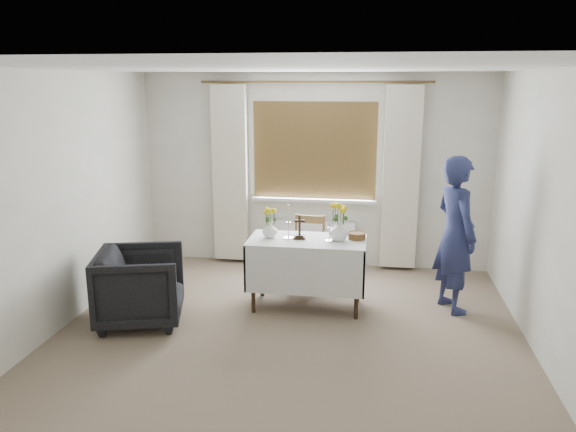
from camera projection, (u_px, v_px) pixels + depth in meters
The scene contains 12 objects.
ground at pixel (284, 348), 5.16m from camera, with size 5.00×5.00×0.00m, color gray.
altar_table at pixel (307, 273), 6.02m from camera, with size 1.24×0.64×0.76m, color white.
wooden_chair at pixel (307, 253), 6.60m from camera, with size 0.39×0.39×0.85m, color brown, non-canonical shape.
armchair at pixel (140, 286), 5.64m from camera, with size 0.81×0.84×0.76m, color black.
person at pixel (455, 234), 5.86m from camera, with size 0.61×0.40×1.66m, color navy.
radiator at pixel (313, 243), 7.42m from camera, with size 1.10×0.10×0.60m, color white.
wooden_cross at pixel (300, 227), 5.92m from camera, with size 0.12×0.09×0.26m, color black, non-canonical shape.
candlestick_left at pixel (288, 222), 5.92m from camera, with size 0.11×0.11×0.37m, color white, non-canonical shape.
candlestick_right at pixel (329, 227), 5.82m from camera, with size 0.09×0.09×0.31m, color white, non-canonical shape.
flower_vase_left at pixel (270, 230), 5.98m from camera, with size 0.16×0.16×0.17m, color white.
flower_vase_right at pixel (339, 231), 5.87m from camera, with size 0.20×0.20×0.21m, color white.
wicker_basket at pixel (357, 236), 5.93m from camera, with size 0.19×0.19×0.07m, color brown.
Camera 1 is at (0.75, -4.67, 2.40)m, focal length 35.00 mm.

